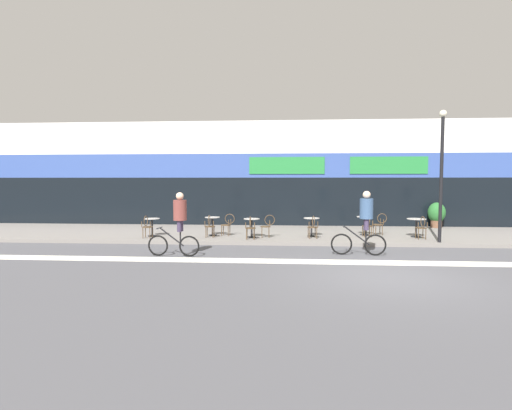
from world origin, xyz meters
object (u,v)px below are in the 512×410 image
bistro_table_2 (252,224)px  bistro_table_3 (312,223)px  cafe_chair_5_near (422,226)px  cyclist_0 (364,219)px  cyclist_1 (178,220)px  cafe_chair_2_near (250,226)px  cafe_chair_2_side (267,224)px  cafe_chair_3_near (313,225)px  cafe_chair_4_side (380,223)px  bistro_table_0 (152,224)px  cafe_chair_4_near (368,224)px  cafe_chair_1_side (228,223)px  lamp_post (442,166)px  cafe_chair_0_near (147,225)px  bistro_table_5 (416,224)px  cafe_chair_1_near (210,225)px  bistro_table_4 (364,222)px  bistro_table_1 (212,223)px  planter_pot (437,214)px

bistro_table_2 → bistro_table_3: (2.40, 0.46, -0.00)m
bistro_table_2 → cafe_chair_5_near: cafe_chair_5_near is taller
cyclist_0 → cyclist_1: size_ratio=1.02×
cafe_chair_2_near → cafe_chair_2_side: 0.89m
cafe_chair_3_near → cafe_chair_4_side: size_ratio=1.00×
bistro_table_0 → cafe_chair_4_near: size_ratio=0.80×
bistro_table_0 → cafe_chair_1_side: bearing=6.5°
lamp_post → cafe_chair_0_near: bearing=178.9°
bistro_table_0 → cafe_chair_3_near: size_ratio=0.80×
bistro_table_5 → cafe_chair_0_near: 10.69m
cafe_chair_1_side → cafe_chair_2_near: (1.03, -1.04, 0.00)m
bistro_table_2 → bistro_table_5: bearing=4.7°
cyclist_0 → cafe_chair_0_near: bearing=-11.6°
cafe_chair_0_near → cafe_chair_2_side: size_ratio=1.00×
lamp_post → cyclist_1: 9.57m
cafe_chair_0_near → cafe_chair_2_side: bearing=-82.8°
bistro_table_5 → cafe_chair_1_near: 8.25m
cafe_chair_4_near → cyclist_1: (-6.64, -3.87, 0.53)m
bistro_table_5 → cafe_chair_4_near: bearing=-175.5°
bistro_table_2 → cafe_chair_1_near: cafe_chair_1_near is taller
bistro_table_0 → bistro_table_4: 8.74m
cafe_chair_1_near → cafe_chair_5_near: size_ratio=1.00×
bistro_table_1 → cyclist_1: size_ratio=0.38×
bistro_table_0 → cafe_chair_2_near: cafe_chair_2_near is taller
cyclist_1 → bistro_table_2: bearing=-116.9°
cafe_chair_1_side → lamp_post: bearing=178.1°
planter_pot → cyclist_1: 12.89m
cafe_chair_1_near → cafe_chair_1_side: bearing=-45.7°
bistro_table_1 → cafe_chair_3_near: (4.07, -0.58, -0.02)m
bistro_table_2 → cyclist_1: (-2.02, -3.49, 0.52)m
cafe_chair_1_side → cyclist_0: size_ratio=0.44×
bistro_table_4 → cafe_chair_2_near: bearing=-160.5°
cafe_chair_3_near → cafe_chair_5_near: bearing=-97.1°
bistro_table_3 → cafe_chair_4_near: (2.22, -0.08, -0.01)m
cafe_chair_2_near → bistro_table_0: bearing=79.3°
bistro_table_4 → cafe_chair_2_side: size_ratio=0.85×
cafe_chair_2_side → cafe_chair_4_near: 4.01m
bistro_table_0 → cafe_chair_4_near: (8.70, 0.32, 0.01)m
bistro_table_4 → bistro_table_5: 2.00m
bistro_table_0 → bistro_table_1: 2.45m
cafe_chair_0_near → cafe_chair_1_near: same height
bistro_table_0 → cafe_chair_1_near: bearing=-6.4°
bistro_table_0 → cafe_chair_1_side: 3.07m
cafe_chair_3_near → cafe_chair_5_near: 4.16m
cafe_chair_5_near → cafe_chair_2_side: bearing=85.6°
cyclist_1 → bistro_table_5: bearing=-151.7°
cafe_chair_4_near → planter_pot: bearing=-52.5°
cafe_chair_4_side → bistro_table_4: bearing=-6.6°
cafe_chair_1_side → cafe_chair_2_side: size_ratio=1.00×
bistro_table_3 → cafe_chair_1_near: 4.11m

